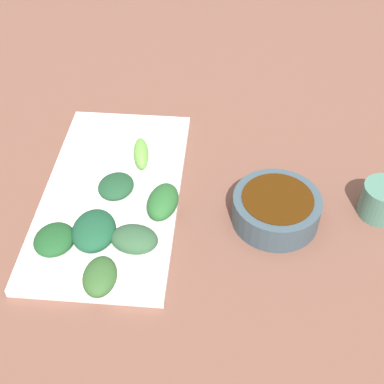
# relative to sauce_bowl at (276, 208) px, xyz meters

# --- Properties ---
(tabletop) EXTENTS (2.10, 2.10, 0.02)m
(tabletop) POSITION_rel_sauce_bowl_xyz_m (0.13, -0.02, -0.03)
(tabletop) COLOR brown
(tabletop) RESTS_ON ground
(sauce_bowl) EXTENTS (0.12, 0.12, 0.04)m
(sauce_bowl) POSITION_rel_sauce_bowl_xyz_m (0.00, 0.00, 0.00)
(sauce_bowl) COLOR #374954
(sauce_bowl) RESTS_ON tabletop
(serving_plate) EXTENTS (0.19, 0.35, 0.01)m
(serving_plate) POSITION_rel_sauce_bowl_xyz_m (0.23, -0.03, -0.02)
(serving_plate) COLOR white
(serving_plate) RESTS_ON tabletop
(broccoli_leafy_0) EXTENTS (0.05, 0.07, 0.03)m
(broccoli_leafy_0) POSITION_rel_sauce_bowl_xyz_m (0.15, 0.00, 0.00)
(broccoli_leafy_0) COLOR #255B29
(broccoli_leafy_0) RESTS_ON serving_plate
(broccoli_leafy_1) EXTENTS (0.06, 0.07, 0.03)m
(broccoli_leafy_1) POSITION_rel_sauce_bowl_xyz_m (0.23, 0.06, 0.00)
(broccoli_leafy_1) COLOR #18492E
(broccoli_leafy_1) RESTS_ON serving_plate
(broccoli_stalk_2) EXTENTS (0.03, 0.07, 0.03)m
(broccoli_stalk_2) POSITION_rel_sauce_bowl_xyz_m (0.19, -0.09, 0.00)
(broccoli_stalk_2) COLOR #66AE42
(broccoli_stalk_2) RESTS_ON serving_plate
(broccoli_leafy_3) EXTENTS (0.04, 0.06, 0.02)m
(broccoli_leafy_3) POSITION_rel_sauce_bowl_xyz_m (0.21, 0.13, 0.00)
(broccoli_leafy_3) COLOR #2F5628
(broccoli_leafy_3) RESTS_ON serving_plate
(broccoli_leafy_4) EXTENTS (0.07, 0.05, 0.03)m
(broccoli_leafy_4) POSITION_rel_sauce_bowl_xyz_m (0.18, 0.07, 0.00)
(broccoli_leafy_4) COLOR #2D5133
(broccoli_leafy_4) RESTS_ON serving_plate
(broccoli_leafy_5) EXTENTS (0.06, 0.06, 0.02)m
(broccoli_leafy_5) POSITION_rel_sauce_bowl_xyz_m (0.22, -0.03, -0.00)
(broccoli_leafy_5) COLOR #1C4529
(broccoli_leafy_5) RESTS_ON serving_plate
(broccoli_leafy_6) EXTENTS (0.06, 0.06, 0.02)m
(broccoli_leafy_6) POSITION_rel_sauce_bowl_xyz_m (0.28, 0.08, 0.00)
(broccoli_leafy_6) COLOR #1B4A22
(broccoli_leafy_6) RESTS_ON serving_plate
(tea_cup) EXTENTS (0.06, 0.06, 0.05)m
(tea_cup) POSITION_rel_sauce_bowl_xyz_m (-0.14, -0.02, 0.00)
(tea_cup) COLOR #487765
(tea_cup) RESTS_ON tabletop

